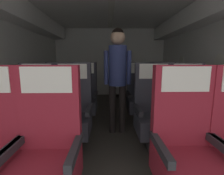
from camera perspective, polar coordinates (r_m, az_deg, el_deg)
name	(u,v)px	position (r m, az deg, el deg)	size (l,w,h in m)	color
ground	(112,129)	(2.96, 0.04, -14.26)	(3.89, 6.10, 0.02)	#3D3833
fuselage_shell	(112,34)	(3.01, -0.09, 18.24)	(3.77, 5.75, 2.27)	silver
seat_a_left_aisle	(46,155)	(1.41, -22.09, -21.08)	(0.51, 0.52, 1.15)	#38383D
seat_a_right_window	(186,151)	(1.48, 24.74, -19.71)	(0.51, 0.52, 1.15)	#38383D
seat_b_left_window	(37,114)	(2.38, -24.89, -8.50)	(0.51, 0.52, 1.15)	#38383D
seat_b_left_aisle	(73,113)	(2.25, -13.66, -8.85)	(0.51, 0.52, 1.15)	#38383D
seat_b_right_aisle	(188,113)	(2.44, 25.09, -8.09)	(0.51, 0.52, 1.15)	#38383D
seat_b_right_window	(154,113)	(2.27, 14.47, -8.74)	(0.51, 0.52, 1.15)	#38383D
seat_c_left_window	(58,98)	(3.25, -18.52, -3.40)	(0.51, 0.52, 1.15)	#38383D
seat_c_left_aisle	(84,98)	(3.12, -9.90, -3.57)	(0.51, 0.52, 1.15)	#38383D
seat_c_right_aisle	(164,97)	(3.28, 17.74, -3.23)	(0.51, 0.52, 1.15)	#38383D
seat_c_right_window	(140,97)	(3.16, 9.81, -3.38)	(0.51, 0.52, 1.15)	#38383D
flight_attendant	(118,70)	(2.57, 1.99, 6.28)	(0.43, 0.28, 1.67)	black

